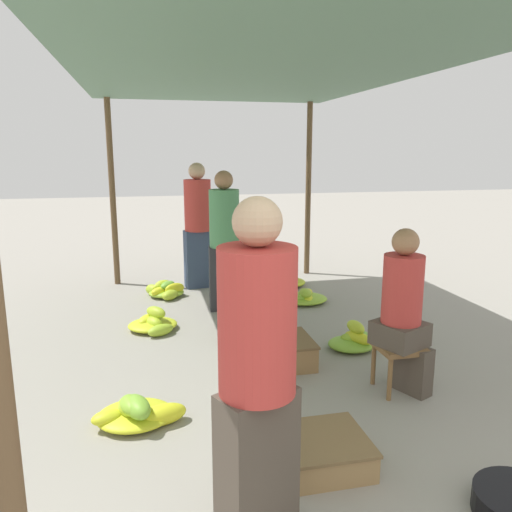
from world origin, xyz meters
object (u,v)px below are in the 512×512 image
vendor_foreground (257,373)px  banana_pile_right_1 (354,340)px  banana_pile_right_2 (284,278)px  shopper_walking_far (198,224)px  shopper_walking_mid (224,239)px  crate_mid (325,451)px  vendor_seated (404,310)px  banana_pile_left_0 (154,323)px  banana_pile_left_1 (137,412)px  banana_pile_right_0 (302,297)px  banana_pile_left_2 (165,290)px  stool (399,353)px  crate_near (253,326)px  crate_far (281,351)px

vendor_foreground → banana_pile_right_1: 2.65m
banana_pile_right_1 → banana_pile_right_2: banana_pile_right_2 is taller
vendor_foreground → shopper_walking_far: bearing=87.0°
banana_pile_right_2 → shopper_walking_mid: (-0.97, -0.85, 0.73)m
crate_mid → vendor_seated: bearing=40.6°
crate_mid → shopper_walking_mid: shopper_walking_mid is taller
banana_pile_left_0 → crate_mid: banana_pile_left_0 is taller
banana_pile_left_1 → shopper_walking_mid: size_ratio=0.41×
vendor_foreground → banana_pile_right_0: size_ratio=2.45×
banana_pile_left_2 → shopper_walking_far: size_ratio=0.32×
banana_pile_right_0 → shopper_walking_mid: bearing=-177.2°
banana_pile_left_0 → banana_pile_left_2: 1.20m
shopper_walking_mid → vendor_seated: bearing=-66.8°
vendor_seated → crate_mid: size_ratio=2.60×
banana_pile_left_2 → banana_pile_right_1: (1.66, -2.13, 0.00)m
stool → crate_mid: bearing=-138.6°
banana_pile_right_1 → banana_pile_right_2: size_ratio=0.86×
vendor_seated → banana_pile_left_2: bearing=119.0°
banana_pile_left_2 → banana_pile_right_1: size_ratio=1.06×
vendor_seated → crate_mid: (-0.90, -0.77, -0.57)m
crate_near → crate_mid: size_ratio=1.03×
banana_pile_right_0 → shopper_walking_far: size_ratio=0.40×
vendor_foreground → banana_pile_left_0: vendor_foreground is taller
banana_pile_left_2 → shopper_walking_far: bearing=38.7°
shopper_walking_mid → shopper_walking_far: shopper_walking_far is taller
vendor_seated → shopper_walking_far: size_ratio=0.76×
banana_pile_left_0 → shopper_walking_mid: bearing=31.5°
stool → banana_pile_right_2: (-0.01, 3.16, -0.19)m
crate_far → shopper_walking_mid: bearing=97.9°
banana_pile_right_2 → vendor_seated: bearing=-89.5°
crate_mid → shopper_walking_mid: 3.17m
banana_pile_right_2 → crate_mid: banana_pile_right_2 is taller
banana_pile_right_2 → crate_far: banana_pile_right_2 is taller
banana_pile_left_2 → banana_pile_right_1: 2.70m
crate_near → shopper_walking_far: 2.12m
vendor_seated → shopper_walking_mid: (-0.99, 2.32, 0.18)m
banana_pile_left_2 → crate_mid: banana_pile_left_2 is taller
vendor_seated → banana_pile_right_0: bearing=90.7°
shopper_walking_mid → vendor_foreground: bearing=-96.8°
crate_far → shopper_walking_far: (-0.41, 2.70, 0.76)m
vendor_seated → crate_far: bearing=138.4°
banana_pile_left_1 → shopper_walking_mid: shopper_walking_mid is taller
banana_pile_right_0 → crate_mid: 3.25m
crate_mid → crate_far: crate_far is taller
banana_pile_left_0 → banana_pile_left_2: bearing=81.7°
banana_pile_left_1 → shopper_walking_far: size_ratio=0.40×
banana_pile_right_0 → crate_near: 1.24m
vendor_seated → shopper_walking_mid: size_ratio=0.79×
banana_pile_right_1 → banana_pile_left_1: bearing=-155.3°
vendor_foreground → banana_pile_left_0: 3.16m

